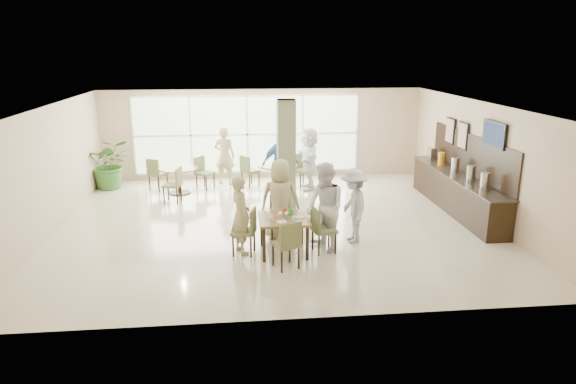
{
  "coord_description": "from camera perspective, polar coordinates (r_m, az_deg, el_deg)",
  "views": [
    {
      "loc": [
        -0.86,
        -11.53,
        4.04
      ],
      "look_at": [
        0.2,
        -1.2,
        1.1
      ],
      "focal_mm": 32.0,
      "sensor_mm": 36.0,
      "label": 1
    }
  ],
  "objects": [
    {
      "name": "teen_far",
      "position": [
        11.04,
        -0.86,
        -0.84
      ],
      "size": [
        0.94,
        0.64,
        1.76
      ],
      "primitive_type": "imported",
      "rotation": [
        0.0,
        0.0,
        2.93
      ],
      "color": "tan",
      "rests_on": "ground"
    },
    {
      "name": "teen_right",
      "position": [
        10.39,
        4.13,
        -1.73
      ],
      "size": [
        0.97,
        1.08,
        1.83
      ],
      "primitive_type": "imported",
      "rotation": [
        0.0,
        0.0,
        -1.19
      ],
      "color": "white",
      "rests_on": "ground"
    },
    {
      "name": "chairs_table_right",
      "position": [
        14.96,
        -1.1,
        2.02
      ],
      "size": [
        2.17,
        1.94,
        0.95
      ],
      "color": "brown",
      "rests_on": "ground"
    },
    {
      "name": "adult_a",
      "position": [
        14.16,
        -0.86,
        3.14
      ],
      "size": [
        1.25,
        0.99,
        1.87
      ],
      "primitive_type": "imported",
      "rotation": [
        0.0,
        0.0,
        0.38
      ],
      "color": "#4083C2",
      "rests_on": "ground"
    },
    {
      "name": "adult_b",
      "position": [
        14.99,
        2.34,
        3.72
      ],
      "size": [
        0.77,
        1.7,
        1.81
      ],
      "primitive_type": "imported",
      "rotation": [
        0.0,
        0.0,
        -1.59
      ],
      "color": "white",
      "rests_on": "ground"
    },
    {
      "name": "ground",
      "position": [
        12.25,
        -1.51,
        -3.46
      ],
      "size": [
        10.0,
        10.0,
        0.0
      ],
      "primitive_type": "plane",
      "color": "beige",
      "rests_on": "ground"
    },
    {
      "name": "tabletop_clutter",
      "position": [
        10.24,
        -0.19,
        -2.57
      ],
      "size": [
        0.72,
        0.75,
        0.21
      ],
      "color": "white",
      "rests_on": "main_table"
    },
    {
      "name": "window_bank",
      "position": [
        16.21,
        -4.54,
        6.38
      ],
      "size": [
        7.0,
        0.04,
        7.0
      ],
      "color": "silver",
      "rests_on": "ground"
    },
    {
      "name": "teen_left",
      "position": [
        10.31,
        -5.28,
        -2.57
      ],
      "size": [
        0.58,
        0.69,
        1.61
      ],
      "primitive_type": "imported",
      "rotation": [
        0.0,
        0.0,
        1.97
      ],
      "color": "tan",
      "rests_on": "ground"
    },
    {
      "name": "framed_art_a",
      "position": [
        13.99,
        18.86,
        5.95
      ],
      "size": [
        0.05,
        0.55,
        0.7
      ],
      "color": "black",
      "rests_on": "ground"
    },
    {
      "name": "column",
      "position": [
        13.06,
        -0.21,
        4.15
      ],
      "size": [
        0.45,
        0.45,
        2.8
      ],
      "primitive_type": "cube",
      "color": "#646848",
      "rests_on": "ground"
    },
    {
      "name": "round_table_left",
      "position": [
        14.9,
        -12.04,
        2.0
      ],
      "size": [
        1.1,
        1.1,
        0.75
      ],
      "color": "brown",
      "rests_on": "ground"
    },
    {
      "name": "framed_art_b",
      "position": [
        14.71,
        17.58,
        6.51
      ],
      "size": [
        0.05,
        0.55,
        0.7
      ],
      "color": "black",
      "rests_on": "ground"
    },
    {
      "name": "chairs_table_left",
      "position": [
        14.92,
        -12.06,
        1.63
      ],
      "size": [
        1.99,
        1.9,
        0.95
      ],
      "color": "brown",
      "rests_on": "ground"
    },
    {
      "name": "teen_standing",
      "position": [
        10.95,
        7.27,
        -1.51
      ],
      "size": [
        0.65,
        1.07,
        1.61
      ],
      "primitive_type": "imported",
      "rotation": [
        0.0,
        0.0,
        -1.52
      ],
      "color": "#AAAAAD",
      "rests_on": "ground"
    },
    {
      "name": "buffet_counter",
      "position": [
        13.71,
        18.28,
        0.26
      ],
      "size": [
        0.64,
        4.7,
        1.95
      ],
      "color": "black",
      "rests_on": "ground"
    },
    {
      "name": "round_table_right",
      "position": [
        14.98,
        -1.25,
        2.48
      ],
      "size": [
        1.18,
        1.18,
        0.75
      ],
      "color": "brown",
      "rests_on": "ground"
    },
    {
      "name": "main_table",
      "position": [
        10.3,
        -0.48,
        -3.34
      ],
      "size": [
        1.0,
        1.0,
        0.75
      ],
      "color": "brown",
      "rests_on": "ground"
    },
    {
      "name": "room_shell",
      "position": [
        11.8,
        -1.57,
        4.37
      ],
      "size": [
        10.0,
        10.0,
        10.0
      ],
      "color": "white",
      "rests_on": "ground"
    },
    {
      "name": "chairs_main_table",
      "position": [
        10.37,
        -0.51,
        -4.3
      ],
      "size": [
        2.17,
        2.03,
        0.95
      ],
      "color": "brown",
      "rests_on": "ground"
    },
    {
      "name": "adult_standing",
      "position": [
        15.6,
        -7.06,
        4.01
      ],
      "size": [
        0.75,
        0.61,
        1.77
      ],
      "primitive_type": "imported",
      "rotation": [
        0.0,
        0.0,
        2.82
      ],
      "color": "tan",
      "rests_on": "ground"
    },
    {
      "name": "potted_plant",
      "position": [
        15.96,
        -19.2,
        3.01
      ],
      "size": [
        1.52,
        1.52,
        1.49
      ],
      "primitive_type": "imported",
      "rotation": [
        0.0,
        0.0,
        0.14
      ],
      "color": "#356628",
      "rests_on": "ground"
    },
    {
      "name": "wall_tv",
      "position": [
        12.52,
        21.93,
        5.98
      ],
      "size": [
        0.06,
        1.0,
        0.58
      ],
      "color": "black",
      "rests_on": "ground"
    }
  ]
}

